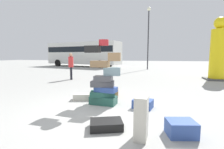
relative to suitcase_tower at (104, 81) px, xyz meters
The scene contains 12 objects.
ground_plane 0.92m from the suitcase_tower, 92.41° to the right, with size 80.00×80.00×0.00m, color #9E9E99.
suitcase_tower is the anchor object (origin of this frame).
suitcase_brown_white_trunk 1.06m from the suitcase_tower, 97.16° to the left, with size 0.75×0.39×0.29m, color olive.
suitcase_black_left_side 1.80m from the suitcase_tower, 72.57° to the right, with size 0.65×0.44×0.17m, color black.
suitcase_cream_upright_blue 1.06m from the suitcase_tower, 158.26° to the left, with size 0.64×0.32×0.20m, color beige.
suitcase_navy_foreground_far 1.32m from the suitcase_tower, ahead, with size 0.53×0.42×0.25m, color #334F99.
suitcase_navy_behind_tower 2.56m from the suitcase_tower, 39.24° to the right, with size 0.51×0.41×0.29m, color #334F99.
suitcase_cream_right_side 2.25m from the suitcase_tower, 56.82° to the right, with size 0.22×0.35×0.78m, color beige.
person_bearded_onlooker 5.56m from the suitcase_tower, 127.07° to the left, with size 0.30×0.31×1.63m.
yellow_dummy_statue 8.29m from the suitcase_tower, 49.83° to the left, with size 1.27×1.27×3.72m.
parked_bus 17.36m from the suitcase_tower, 115.00° to the left, with size 10.54×4.83×3.15m.
lamp_post 13.30m from the suitcase_tower, 84.99° to the left, with size 0.36×0.36×6.32m.
Camera 1 is at (1.36, -4.09, 1.49)m, focal length 26.10 mm.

